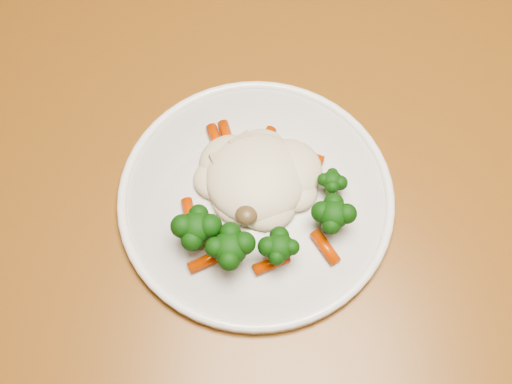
% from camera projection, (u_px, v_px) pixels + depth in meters
% --- Properties ---
extents(dining_table, '(1.21, 0.91, 0.75)m').
position_uv_depth(dining_table, '(322.00, 232.00, 0.79)').
color(dining_table, brown).
rests_on(dining_table, ground).
extents(plate, '(0.29, 0.29, 0.01)m').
position_uv_depth(plate, '(256.00, 198.00, 0.68)').
color(plate, white).
rests_on(plate, dining_table).
extents(meal, '(0.18, 0.19, 0.05)m').
position_uv_depth(meal, '(257.00, 198.00, 0.65)').
color(meal, beige).
rests_on(meal, plate).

